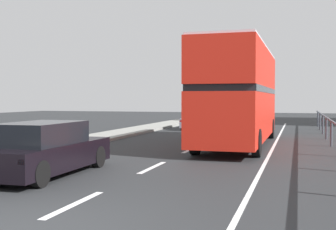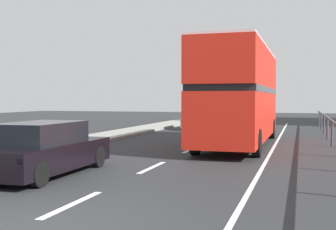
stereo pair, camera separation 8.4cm
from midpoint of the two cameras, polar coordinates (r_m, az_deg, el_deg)
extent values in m
cube|color=silver|center=(9.02, -12.21, -11.13)|extent=(0.16, 2.34, 0.01)
cube|color=silver|center=(13.39, -2.19, -6.73)|extent=(0.16, 2.34, 0.01)
cube|color=silver|center=(18.00, 2.74, -4.46)|extent=(0.16, 2.34, 0.01)
cube|color=silver|center=(22.70, 5.63, -3.10)|extent=(0.16, 2.34, 0.01)
cube|color=silver|center=(27.45, 7.51, -2.20)|extent=(0.16, 2.34, 0.01)
cube|color=silver|center=(32.23, 8.84, -1.57)|extent=(0.16, 2.34, 0.01)
cube|color=silver|center=(37.02, 9.83, -1.10)|extent=(0.16, 2.34, 0.01)
cube|color=silver|center=(15.21, 12.35, -5.72)|extent=(0.12, 46.00, 0.01)
cylinder|color=#434651|center=(20.38, 20.11, -2.28)|extent=(0.10, 0.10, 1.10)
cylinder|color=#434651|center=(23.87, 19.57, -1.64)|extent=(0.10, 0.10, 1.10)
cylinder|color=#434651|center=(27.36, 19.16, -1.17)|extent=(0.10, 0.10, 1.10)
cylinder|color=#434651|center=(30.85, 18.85, -0.81)|extent=(0.10, 0.10, 1.10)
cylinder|color=#434651|center=(34.34, 18.60, -0.52)|extent=(0.10, 0.10, 1.10)
cube|color=red|center=(19.78, 9.04, -0.03)|extent=(2.48, 10.77, 1.96)
cube|color=black|center=(19.77, 9.06, 3.15)|extent=(2.50, 10.34, 0.24)
cube|color=red|center=(19.81, 9.07, 5.85)|extent=(2.48, 10.77, 1.62)
cube|color=silver|center=(19.89, 9.09, 8.33)|extent=(2.43, 10.56, 0.10)
cube|color=black|center=(25.10, 10.68, 0.63)|extent=(2.18, 0.05, 1.37)
cube|color=yellow|center=(25.15, 10.71, 5.97)|extent=(1.45, 0.05, 0.28)
cylinder|color=black|center=(23.92, 7.67, -1.65)|extent=(0.29, 1.00, 1.00)
cylinder|color=black|center=(23.67, 12.98, -1.72)|extent=(0.29, 1.00, 1.00)
cylinder|color=black|center=(16.33, 3.37, -3.38)|extent=(0.29, 1.00, 1.00)
cylinder|color=black|center=(15.96, 11.16, -3.54)|extent=(0.29, 1.00, 1.00)
cube|color=black|center=(12.50, -15.52, -5.06)|extent=(1.78, 4.60, 0.68)
cube|color=black|center=(12.25, -16.11, -2.26)|extent=(1.55, 2.54, 0.58)
cube|color=red|center=(10.18, -18.48, -5.76)|extent=(0.16, 0.06, 0.12)
cylinder|color=black|center=(14.28, -14.89, -4.96)|extent=(0.21, 0.64, 0.64)
cylinder|color=black|center=(13.55, -9.13, -5.30)|extent=(0.21, 0.64, 0.64)
cylinder|color=black|center=(10.78, -16.35, -7.27)|extent=(0.21, 0.64, 0.64)
cube|color=gray|center=(30.07, 3.90, -0.90)|extent=(1.96, 4.21, 0.60)
cube|color=black|center=(29.84, 3.84, 0.21)|extent=(1.67, 2.34, 0.58)
cube|color=red|center=(28.22, 1.58, -0.79)|extent=(0.16, 0.07, 0.12)
cube|color=red|center=(27.92, 4.77, -0.82)|extent=(0.16, 0.07, 0.12)
cylinder|color=black|center=(31.57, 2.88, -1.05)|extent=(0.23, 0.65, 0.64)
cylinder|color=black|center=(31.30, 5.82, -1.08)|extent=(0.23, 0.65, 0.64)
cylinder|color=black|center=(28.90, 1.83, -1.34)|extent=(0.23, 0.65, 0.64)
cylinder|color=black|center=(28.60, 5.03, -1.38)|extent=(0.23, 0.65, 0.64)
camera|label=1|loc=(0.04, -90.15, -0.01)|focal=47.50mm
camera|label=2|loc=(0.04, 89.85, 0.01)|focal=47.50mm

